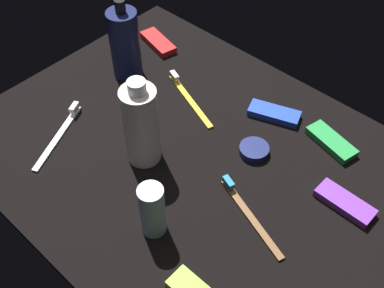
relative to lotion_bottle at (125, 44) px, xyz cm
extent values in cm
cube|color=black|center=(26.89, -8.13, -8.61)|extent=(84.00, 64.00, 1.20)
cylinder|color=#161E4D|center=(0.00, 0.00, -0.19)|extent=(6.43, 6.43, 15.65)
cylinder|color=black|center=(0.00, 0.00, 9.03)|extent=(2.20, 2.20, 2.80)
cylinder|color=silver|center=(20.41, -14.49, 0.11)|extent=(6.46, 6.46, 16.25)
cylinder|color=silver|center=(20.41, -14.49, 9.34)|extent=(3.20, 3.20, 2.20)
cylinder|color=silver|center=(33.26, -24.45, -2.73)|extent=(4.21, 4.21, 10.57)
cube|color=yellow|center=(16.57, 2.53, -7.56)|extent=(17.33, 7.26, 0.90)
cube|color=white|center=(9.52, 5.08, -6.51)|extent=(2.82, 1.92, 1.20)
cube|color=brown|center=(44.06, -11.95, -7.56)|extent=(17.40, 7.02, 0.90)
cube|color=#338CCC|center=(36.97, -9.50, -6.51)|extent=(2.82, 1.89, 1.20)
cube|color=white|center=(4.55, -22.86, -7.56)|extent=(8.72, 16.81, 0.90)
cube|color=white|center=(1.37, -16.07, -6.51)|extent=(2.10, 2.82, 1.20)
cube|color=green|center=(45.00, 12.08, -7.26)|extent=(11.04, 6.27, 1.50)
cube|color=purple|center=(54.36, 1.21, -7.26)|extent=(10.48, 4.22, 1.50)
cube|color=red|center=(-2.64, 11.98, -7.26)|extent=(11.04, 6.26, 1.50)
cube|color=blue|center=(32.22, 10.93, -7.26)|extent=(11.14, 7.33, 1.50)
cylinder|color=navy|center=(35.27, 0.25, -7.26)|extent=(5.71, 5.71, 1.51)
camera|label=1|loc=(66.95, -51.70, 60.75)|focal=44.43mm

